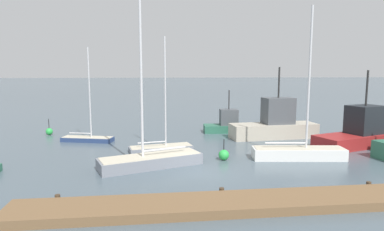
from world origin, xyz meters
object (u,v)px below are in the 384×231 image
at_px(sailboat_0, 88,137).
at_px(fishing_boat_3, 362,132).
at_px(channel_buoy_0, 224,155).
at_px(sailboat_4, 299,151).
at_px(fishing_boat_0, 275,124).
at_px(sailboat_2, 161,146).
at_px(channel_buoy_1, 49,131).
at_px(fishing_boat_1, 230,125).
at_px(sailboat_3, 151,159).

xyz_separation_m(sailboat_0, fishing_boat_3, (22.80, -4.20, 0.74)).
xyz_separation_m(sailboat_0, channel_buoy_0, (10.55, -7.33, 0.01)).
height_order(sailboat_4, fishing_boat_0, sailboat_4).
bearing_deg(sailboat_2, sailboat_4, -31.43).
distance_m(fishing_boat_0, channel_buoy_0, 9.51).
height_order(channel_buoy_0, channel_buoy_1, channel_buoy_1).
bearing_deg(sailboat_4, fishing_boat_1, 109.36).
relative_size(sailboat_3, sailboat_4, 1.10).
bearing_deg(fishing_boat_1, sailboat_0, 15.72).
height_order(sailboat_4, channel_buoy_1, sailboat_4).
relative_size(sailboat_2, fishing_boat_0, 1.07).
bearing_deg(fishing_boat_3, fishing_boat_1, 124.41).
bearing_deg(channel_buoy_1, sailboat_4, -29.26).
bearing_deg(sailboat_0, fishing_boat_3, 4.40).
bearing_deg(channel_buoy_1, fishing_boat_0, -10.24).
height_order(sailboat_3, sailboat_4, sailboat_3).
bearing_deg(channel_buoy_0, sailboat_0, 145.20).
distance_m(fishing_boat_0, channel_buoy_1, 21.49).
height_order(sailboat_4, fishing_boat_1, sailboat_4).
xyz_separation_m(fishing_boat_0, fishing_boat_3, (5.96, -3.94, -0.15)).
bearing_deg(fishing_boat_1, fishing_boat_0, 139.90).
xyz_separation_m(sailboat_0, sailboat_3, (5.54, -8.36, 0.17)).
bearing_deg(channel_buoy_0, channel_buoy_1, 143.72).
bearing_deg(fishing_boat_1, sailboat_2, 48.70).
xyz_separation_m(sailboat_2, fishing_boat_3, (16.50, 0.08, 0.73)).
height_order(sailboat_3, fishing_boat_1, sailboat_3).
height_order(sailboat_0, fishing_boat_3, sailboat_0).
bearing_deg(sailboat_4, sailboat_0, 160.90).
bearing_deg(fishing_boat_1, sailboat_4, 105.79).
bearing_deg(fishing_boat_3, sailboat_4, -171.68).
height_order(sailboat_0, sailboat_2, sailboat_2).
bearing_deg(fishing_boat_0, fishing_boat_1, 132.00).
xyz_separation_m(sailboat_3, channel_buoy_0, (5.01, 1.03, -0.17)).
relative_size(sailboat_3, fishing_boat_3, 1.33).
distance_m(sailboat_2, sailboat_4, 10.09).
height_order(sailboat_0, channel_buoy_0, sailboat_0).
xyz_separation_m(sailboat_4, channel_buoy_0, (-5.25, 0.36, -0.19)).
bearing_deg(sailboat_0, fishing_boat_0, 13.94).
bearing_deg(fishing_boat_0, sailboat_2, -163.76).
xyz_separation_m(sailboat_4, fishing_boat_1, (-2.36, 10.65, 0.20)).
relative_size(sailboat_2, fishing_boat_3, 1.00).
bearing_deg(sailboat_0, channel_buoy_0, -19.97).
bearing_deg(fishing_boat_3, sailboat_3, 175.36).
height_order(sailboat_2, channel_buoy_1, sailboat_2).
bearing_deg(sailboat_0, sailboat_3, -41.62).
bearing_deg(sailboat_4, channel_buoy_1, 157.61).
height_order(sailboat_0, fishing_boat_0, sailboat_0).
distance_m(sailboat_4, fishing_boat_3, 7.85).
bearing_deg(channel_buoy_1, sailboat_3, -50.49).
bearing_deg(channel_buoy_0, fishing_boat_3, 14.35).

